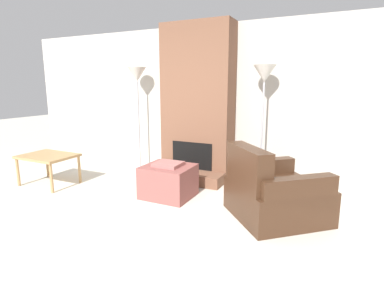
{
  "coord_description": "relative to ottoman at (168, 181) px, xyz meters",
  "views": [
    {
      "loc": [
        2.14,
        -2.09,
        1.59
      ],
      "look_at": [
        0.0,
        2.39,
        0.61
      ],
      "focal_mm": 28.0,
      "sensor_mm": 36.0,
      "label": 1
    }
  ],
  "objects": [
    {
      "name": "wall_back",
      "position": [
        -0.06,
        1.39,
        1.06
      ],
      "size": [
        7.95,
        0.06,
        2.6
      ],
      "primitive_type": "cube",
      "color": "#BCB7AD",
      "rests_on": "ground_plane"
    },
    {
      "name": "fireplace",
      "position": [
        -0.06,
        1.11,
        0.99
      ],
      "size": [
        1.22,
        0.83,
        2.6
      ],
      "color": "brown",
      "rests_on": "ground_plane"
    },
    {
      "name": "floor_lamp_left",
      "position": [
        -1.23,
        1.04,
        1.43
      ],
      "size": [
        0.34,
        0.34,
        1.91
      ],
      "color": "#ADADB2",
      "rests_on": "ground_plane"
    },
    {
      "name": "ottoman",
      "position": [
        0.0,
        0.0,
        0.0
      ],
      "size": [
        0.68,
        0.61,
        0.51
      ],
      "color": "#8C4C47",
      "rests_on": "ground_plane"
    },
    {
      "name": "side_table",
      "position": [
        -2.02,
        -0.35,
        0.2
      ],
      "size": [
        0.84,
        0.63,
        0.49
      ],
      "color": "tan",
      "rests_on": "ground_plane"
    },
    {
      "name": "ground_plane",
      "position": [
        -0.06,
        -1.48,
        -0.24
      ],
      "size": [
        24.0,
        24.0,
        0.0
      ],
      "primitive_type": "plane",
      "color": "beige"
    },
    {
      "name": "floor_lamp_right",
      "position": [
        1.08,
        1.04,
        1.41
      ],
      "size": [
        0.34,
        0.34,
        1.88
      ],
      "color": "#ADADB2",
      "rests_on": "ground_plane"
    },
    {
      "name": "armchair",
      "position": [
        1.47,
        -0.07,
        0.04
      ],
      "size": [
        1.39,
        1.38,
        0.89
      ],
      "rotation": [
        0.0,
        0.0,
        2.29
      ],
      "color": "#422819",
      "rests_on": "ground_plane"
    }
  ]
}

